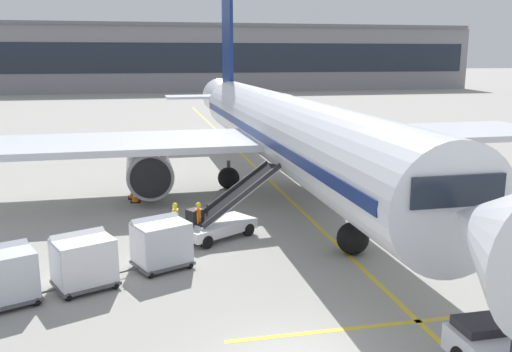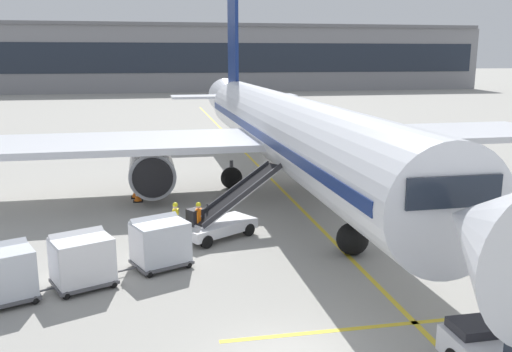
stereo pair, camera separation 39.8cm
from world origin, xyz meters
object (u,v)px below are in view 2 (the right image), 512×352
Objects in this scene: safety_cone_engine_keepout at (138,196)px; safety_cone_wingtip at (136,192)px; belt_loader at (222,218)px; baggage_cart_third at (1,273)px; baggage_cart_lead at (160,242)px; ground_crew_by_loader at (176,219)px; parked_airplane at (284,130)px; baggage_cart_second at (82,259)px; ground_crew_by_carts at (199,219)px.

safety_cone_wingtip is (-0.11, 0.86, 0.03)m from safety_cone_engine_keepout.
belt_loader is at bearing -60.73° from safety_cone_engine_keepout.
baggage_cart_third reaches higher than safety_cone_wingtip.
baggage_cart_lead is 5.52m from baggage_cart_third.
baggage_cart_lead reaches higher than safety_cone_engine_keepout.
ground_crew_by_loader is at bearing -76.02° from safety_cone_engine_keepout.
parked_airplane is 16.16m from baggage_cart_second.
baggage_cart_lead and baggage_cart_third have the same top height.
safety_cone_engine_keepout is (4.07, 11.98, -0.71)m from baggage_cart_third.
belt_loader is 7.71× the size of safety_cone_wingtip.
ground_crew_by_carts is (1.71, 2.67, -0.00)m from baggage_cart_lead.
safety_cone_wingtip is (3.96, 12.84, -0.67)m from baggage_cart_third.
belt_loader is 9.44m from baggage_cart_third.
belt_loader reaches higher than ground_crew_by_carts.
baggage_cart_second reaches higher than safety_cone_wingtip.
safety_cone_wingtip is (-1.86, 7.89, -0.67)m from ground_crew_by_loader.
belt_loader is 2.97× the size of ground_crew_by_carts.
belt_loader is at bearing 8.32° from ground_crew_by_loader.
parked_airplane is 66.52× the size of safety_cone_wingtip.
safety_cone_engine_keepout is (-1.75, 7.04, -0.70)m from ground_crew_by_loader.
baggage_cart_lead is 1.00× the size of baggage_cart_second.
parked_airplane is 13.53m from baggage_cart_lead.
baggage_cart_lead is 1.00× the size of baggage_cart_third.
baggage_cart_third reaches higher than ground_crew_by_carts.
parked_airplane is at bearing 46.17° from baggage_cart_third.
baggage_cart_lead is 9.93m from safety_cone_engine_keepout.
belt_loader is 7.75m from safety_cone_engine_keepout.
baggage_cart_third is at bearing -157.26° from baggage_cart_lead.
baggage_cart_third is at bearing -139.65° from ground_crew_by_loader.
ground_crew_by_loader is at bearing -76.72° from safety_cone_wingtip.
belt_loader is 8.54× the size of safety_cone_engine_keepout.
parked_airplane is 15.91× the size of baggage_cart_lead.
safety_cone_engine_keepout is at bearing 81.54° from baggage_cart_second.
baggage_cart_third is (-12.57, -13.09, -2.63)m from parked_airplane.
baggage_cart_lead reaches higher than safety_cone_wingtip.
belt_loader is 4.16m from baggage_cart_lead.
ground_crew_by_carts is (0.98, -0.15, 0.00)m from ground_crew_by_loader.
parked_airplane is 18.34m from baggage_cart_third.
ground_crew_by_carts is (-5.77, -8.29, -2.63)m from parked_airplane.
baggage_cart_second is (-5.44, -4.44, 0.14)m from belt_loader.
ground_crew_by_loader reaches higher than safety_cone_wingtip.
parked_airplane is at bearing 55.16° from ground_crew_by_carts.
safety_cone_wingtip is (-8.61, -0.25, -3.30)m from parked_airplane.
safety_cone_wingtip is at bearing 82.66° from baggage_cart_second.
ground_crew_by_loader is at bearing -171.68° from belt_loader.
parked_airplane is at bearing 50.37° from ground_crew_by_loader.
baggage_cart_lead is 1.61× the size of ground_crew_by_loader.
baggage_cart_second is at bearing 18.51° from baggage_cart_third.
baggage_cart_third is at bearing -133.83° from parked_airplane.
ground_crew_by_carts is at bearing -124.84° from parked_airplane.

